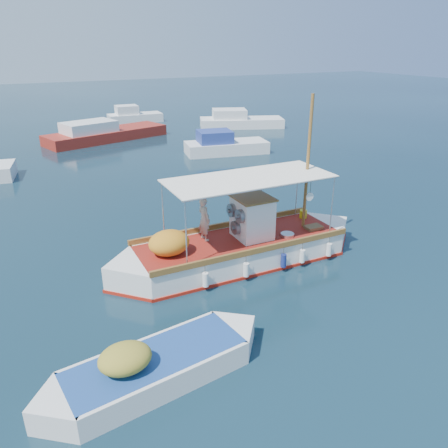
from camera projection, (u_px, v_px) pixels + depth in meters
name	position (u px, v px, depth m)	size (l,w,h in m)	color
ground	(245.00, 263.00, 15.34)	(160.00, 160.00, 0.00)	black
fishing_caique	(238.00, 249.00, 15.22)	(9.50, 2.77, 5.79)	white
dinghy	(154.00, 369.00, 9.92)	(5.62, 2.10, 1.38)	white
bg_boat_n	(103.00, 134.00, 34.00)	(9.89, 5.33, 1.80)	maroon
bg_boat_ne	(224.00, 146.00, 30.13)	(5.92, 3.25, 1.80)	silver
bg_boat_e	(239.00, 122.00, 39.37)	(7.82, 5.12, 1.80)	silver
bg_boat_far_n	(133.00, 117.00, 41.81)	(5.11, 2.26, 1.80)	silver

